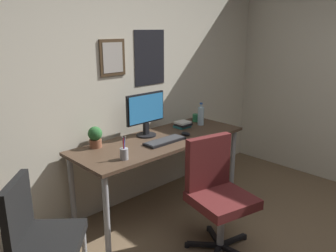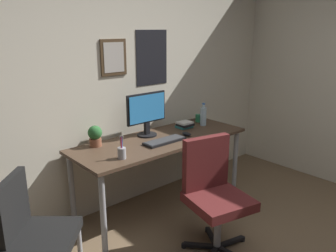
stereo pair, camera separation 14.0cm
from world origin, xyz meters
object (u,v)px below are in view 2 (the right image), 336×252
object	(u,v)px
side_chair	(34,229)
potted_plant	(95,135)
pen_cup	(122,152)
computer_mouse	(187,134)
book_stack_left	(185,125)
water_bottle	(203,116)
keyboard	(165,141)
office_chair	(214,190)
coffee_mug_near	(199,118)
monitor	(147,112)

from	to	relation	value
side_chair	potted_plant	bearing A→B (deg)	34.58
side_chair	pen_cup	distance (m)	0.88
side_chair	computer_mouse	world-z (taller)	side_chair
book_stack_left	water_bottle	bearing A→B (deg)	-16.60
book_stack_left	potted_plant	bearing A→B (deg)	173.96
side_chair	book_stack_left	world-z (taller)	side_chair
side_chair	keyboard	bearing A→B (deg)	9.27
office_chair	water_bottle	size ratio (longest dim) A/B	3.76
office_chair	coffee_mug_near	bearing A→B (deg)	49.36
keyboard	pen_cup	size ratio (longest dim) A/B	2.15
office_chair	pen_cup	size ratio (longest dim) A/B	4.75
coffee_mug_near	book_stack_left	bearing A→B (deg)	-167.22
book_stack_left	computer_mouse	bearing A→B (deg)	-130.11
side_chair	book_stack_left	distance (m)	1.92
keyboard	book_stack_left	distance (m)	0.53
computer_mouse	potted_plant	distance (m)	0.92
office_chair	side_chair	world-z (taller)	office_chair
potted_plant	pen_cup	bearing A→B (deg)	-89.02
office_chair	computer_mouse	size ratio (longest dim) A/B	8.64
coffee_mug_near	potted_plant	size ratio (longest dim) A/B	0.61
side_chair	book_stack_left	xyz separation A→B (m)	(1.84, 0.45, 0.29)
side_chair	office_chair	bearing A→B (deg)	-18.99
computer_mouse	side_chair	bearing A→B (deg)	-172.09
book_stack_left	keyboard	bearing A→B (deg)	-154.89
coffee_mug_near	computer_mouse	bearing A→B (deg)	-149.29
book_stack_left	pen_cup	bearing A→B (deg)	-163.11
book_stack_left	monitor	bearing A→B (deg)	173.35
potted_plant	computer_mouse	bearing A→B (deg)	-21.04
water_bottle	office_chair	bearing A→B (deg)	-132.18
keyboard	office_chair	bearing A→B (deg)	-94.23
office_chair	keyboard	world-z (taller)	office_chair
keyboard	book_stack_left	xyz separation A→B (m)	(0.48, 0.23, 0.02)
monitor	book_stack_left	xyz separation A→B (m)	(0.48, -0.06, -0.21)
office_chair	side_chair	bearing A→B (deg)	161.01
keyboard	monitor	bearing A→B (deg)	88.82
office_chair	coffee_mug_near	xyz separation A→B (m)	(0.83, 0.97, 0.27)
keyboard	book_stack_left	world-z (taller)	book_stack_left
side_chair	water_bottle	distance (m)	2.13
coffee_mug_near	water_bottle	bearing A→B (deg)	-119.19
coffee_mug_near	potted_plant	xyz separation A→B (m)	(-1.33, 0.04, 0.06)
coffee_mug_near	book_stack_left	world-z (taller)	coffee_mug_near
side_chair	pen_cup	size ratio (longest dim) A/B	4.38
coffee_mug_near	pen_cup	size ratio (longest dim) A/B	0.60
keyboard	water_bottle	bearing A→B (deg)	12.81
computer_mouse	potted_plant	xyz separation A→B (m)	(-0.85, 0.33, 0.09)
monitor	keyboard	world-z (taller)	monitor
water_bottle	coffee_mug_near	size ratio (longest dim) A/B	2.11
keyboard	pen_cup	bearing A→B (deg)	-171.09
water_bottle	coffee_mug_near	xyz separation A→B (m)	(0.07, 0.13, -0.06)
side_chair	monitor	bearing A→B (deg)	20.26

